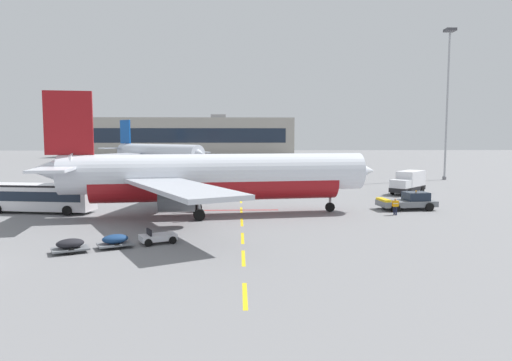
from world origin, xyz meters
The scene contains 11 objects.
ground centered at (40.00, 40.00, 0.00)m, with size 400.00×400.00×0.00m, color slate.
apron_paint_markings centered at (18.00, 38.59, 0.00)m, with size 8.00×97.22×0.01m.
airliner_foreground centered at (15.00, 18.83, 3.95)m, with size 34.80×34.31×12.20m.
pushback_tug centered at (36.22, 21.76, 0.90)m, with size 6.28×3.71×2.08m.
airliner_mid_left centered at (-1.79, 82.90, 3.93)m, with size 28.99×29.23×12.14m.
apron_shuttle_bus centered at (-3.35, 21.26, 1.75)m, with size 12.30×4.68×3.00m.
fuel_service_truck centered at (41.35, 35.62, 1.65)m, with size 6.51×6.77×3.14m.
baggage_train centered at (8.92, 5.31, 0.52)m, with size 8.38×5.06×1.14m.
ground_crew_worker centered at (33.57, 18.25, 0.98)m, with size 0.66×0.35×1.72m.
apron_light_mast_far centered at (55.66, 55.98, 16.72)m, with size 1.80×1.80×27.16m.
terminal_satellite centered at (-2.76, 160.75, 7.59)m, with size 83.88×23.38×16.75m.
Camera 1 is at (17.69, -27.48, 7.93)m, focal length 32.46 mm.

